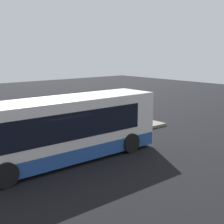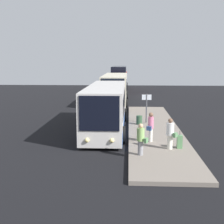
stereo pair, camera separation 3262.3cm
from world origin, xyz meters
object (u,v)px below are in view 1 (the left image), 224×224
at_px(suitcase, 91,122).
at_px(sign_post, 0,126).
at_px(passenger_boarding, 88,119).
at_px(passenger_with_bags, 126,117).
at_px(trash_bin, 17,145).
at_px(bus_lead, 60,131).
at_px(passenger_waiting, 98,115).

bearing_deg(suitcase, sign_post, -168.39).
distance_m(passenger_boarding, sign_post, 5.67).
xyz_separation_m(passenger_with_bags, trash_bin, (-7.64, 0.17, -0.54)).
xyz_separation_m(bus_lead, passenger_boarding, (3.79, 2.85, -0.43)).
height_order(passenger_waiting, sign_post, sign_post).
height_order(passenger_waiting, trash_bin, passenger_waiting).
bearing_deg(suitcase, passenger_waiting, -68.50).
distance_m(bus_lead, trash_bin, 2.85).
distance_m(passenger_boarding, passenger_with_bags, 2.74).
bearing_deg(passenger_boarding, passenger_waiting, 148.09).
distance_m(suitcase, sign_post, 7.15).
xyz_separation_m(passenger_with_bags, suitcase, (-1.38, 2.15, -0.51)).
bearing_deg(passenger_with_bags, passenger_boarding, -168.76).
bearing_deg(trash_bin, passenger_waiting, 12.52).
bearing_deg(bus_lead, sign_post, 122.54).
distance_m(bus_lead, sign_post, 3.46).
bearing_deg(sign_post, bus_lead, -57.46).
distance_m(passenger_boarding, trash_bin, 5.05).
bearing_deg(passenger_with_bags, trash_bin, -155.97).
xyz_separation_m(sign_post, trash_bin, (0.66, -0.56, -1.07)).
bearing_deg(trash_bin, passenger_boarding, 5.63).
distance_m(sign_post, trash_bin, 1.38).
bearing_deg(passenger_boarding, passenger_with_bags, 101.52).
bearing_deg(bus_lead, passenger_boarding, 36.97).
xyz_separation_m(passenger_waiting, passenger_with_bags, (1.17, -1.61, -0.03)).
relative_size(passenger_boarding, suitcase, 1.82).
height_order(passenger_with_bags, trash_bin, passenger_with_bags).
bearing_deg(passenger_boarding, sign_post, -65.05).
distance_m(suitcase, trash_bin, 6.57).
height_order(suitcase, sign_post, sign_post).
distance_m(passenger_boarding, passenger_waiting, 1.77).
relative_size(passenger_boarding, trash_bin, 2.67).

